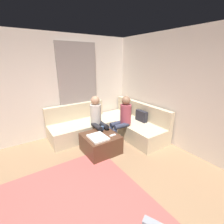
# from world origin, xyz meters

# --- Properties ---
(wall_back) EXTENTS (6.00, 0.12, 2.70)m
(wall_back) POSITION_xyz_m (0.00, 2.94, 1.35)
(wall_back) COLOR beige
(wall_back) RESTS_ON ground_plane
(wall_left) EXTENTS (0.12, 6.00, 2.70)m
(wall_left) POSITION_xyz_m (-2.94, 0.00, 1.35)
(wall_left) COLOR beige
(wall_left) RESTS_ON ground_plane
(curtain_panel) EXTENTS (0.06, 1.10, 2.50)m
(curtain_panel) POSITION_xyz_m (-2.84, 1.30, 1.25)
(curtain_panel) COLOR gray
(curtain_panel) RESTS_ON ground_plane
(area_rug) EXTENTS (2.60, 2.20, 0.01)m
(area_rug) POSITION_xyz_m (-0.20, 0.10, 0.01)
(area_rug) COLOR #AD4C47
(area_rug) RESTS_ON ground_plane
(sectional_couch) EXTENTS (2.10, 2.55, 0.87)m
(sectional_couch) POSITION_xyz_m (-2.08, 1.88, 0.28)
(sectional_couch) COLOR #C6B593
(sectional_couch) RESTS_ON ground_plane
(ottoman) EXTENTS (0.76, 0.76, 0.42)m
(ottoman) POSITION_xyz_m (-1.46, 1.20, 0.21)
(ottoman) COLOR #4C2D1E
(ottoman) RESTS_ON ground_plane
(folded_blanket) EXTENTS (0.44, 0.36, 0.04)m
(folded_blanket) POSITION_xyz_m (-1.36, 1.08, 0.44)
(folded_blanket) COLOR white
(folded_blanket) RESTS_ON ottoman
(coffee_mug) EXTENTS (0.08, 0.08, 0.10)m
(coffee_mug) POSITION_xyz_m (-1.68, 1.38, 0.47)
(coffee_mug) COLOR #334C72
(coffee_mug) RESTS_ON ottoman
(game_remote) EXTENTS (0.05, 0.15, 0.02)m
(game_remote) POSITION_xyz_m (-1.28, 1.42, 0.43)
(game_remote) COLOR white
(game_remote) RESTS_ON ottoman
(person_on_couch_back) EXTENTS (0.30, 0.60, 1.20)m
(person_on_couch_back) POSITION_xyz_m (-1.60, 1.93, 0.66)
(person_on_couch_back) COLOR #2D3347
(person_on_couch_back) RESTS_ON ground_plane
(person_on_couch_side) EXTENTS (0.60, 0.30, 1.20)m
(person_on_couch_side) POSITION_xyz_m (-1.93, 1.39, 0.66)
(person_on_couch_side) COLOR black
(person_on_couch_side) RESTS_ON ground_plane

